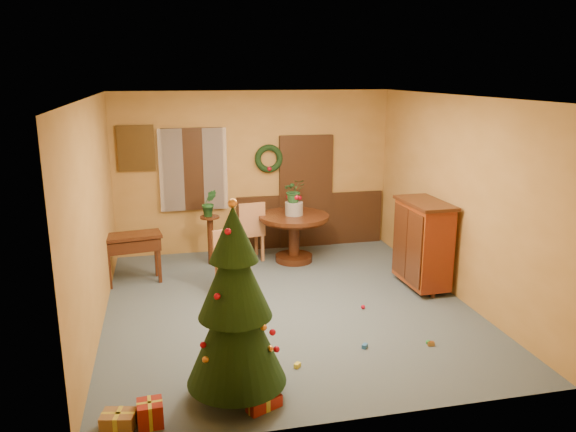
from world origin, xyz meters
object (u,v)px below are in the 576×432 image
object	(u,v)px
christmas_tree	(235,307)
writing_desk	(132,246)
sideboard	(423,242)
chair_near	(229,260)
dining_table	(294,229)

from	to	relation	value
christmas_tree	writing_desk	bearing A→B (deg)	107.91
christmas_tree	sideboard	distance (m)	3.96
chair_near	christmas_tree	size ratio (longest dim) A/B	0.46
dining_table	chair_near	xyz separation A→B (m)	(-1.27, -1.20, -0.07)
chair_near	sideboard	xyz separation A→B (m)	(2.88, -0.42, 0.21)
writing_desk	sideboard	bearing A→B (deg)	-15.25
chair_near	dining_table	bearing A→B (deg)	43.48
dining_table	chair_near	bearing A→B (deg)	-136.52
christmas_tree	writing_desk	xyz separation A→B (m)	(-1.15, 3.55, -0.39)
dining_table	chair_near	size ratio (longest dim) A/B	1.26
christmas_tree	chair_near	bearing A→B (deg)	84.53
dining_table	sideboard	size ratio (longest dim) A/B	0.89
writing_desk	sideboard	world-z (taller)	sideboard
chair_near	christmas_tree	bearing A→B (deg)	-95.47
christmas_tree	sideboard	bearing A→B (deg)	37.05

